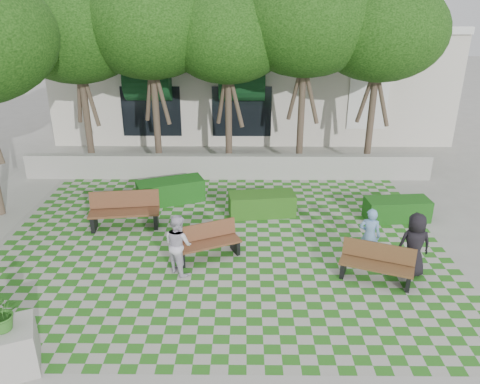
{
  "coord_description": "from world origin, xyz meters",
  "views": [
    {
      "loc": [
        0.61,
        -10.17,
        6.3
      ],
      "look_at": [
        0.5,
        1.5,
        1.4
      ],
      "focal_mm": 35.0,
      "sensor_mm": 36.0,
      "label": 1
    }
  ],
  "objects_px": {
    "hedge_midright": "(262,204)",
    "person_dark": "(414,245)",
    "bench_mid": "(207,242)",
    "hedge_midleft": "(171,191)",
    "person_blue": "(369,236)",
    "bench_west": "(125,211)",
    "planter_front": "(8,340)",
    "hedge_east": "(397,209)",
    "bench_east": "(377,264)",
    "person_white": "(178,244)"
  },
  "relations": [
    {
      "from": "hedge_midright",
      "to": "person_dark",
      "type": "height_order",
      "value": "person_dark"
    },
    {
      "from": "bench_mid",
      "to": "hedge_midleft",
      "type": "distance_m",
      "value": 3.84
    },
    {
      "from": "person_blue",
      "to": "person_dark",
      "type": "distance_m",
      "value": 1.09
    },
    {
      "from": "hedge_midleft",
      "to": "bench_mid",
      "type": "bearing_deg",
      "value": -67.43
    },
    {
      "from": "bench_west",
      "to": "planter_front",
      "type": "relative_size",
      "value": 1.3
    },
    {
      "from": "hedge_midright",
      "to": "person_dark",
      "type": "distance_m",
      "value": 4.88
    },
    {
      "from": "hedge_east",
      "to": "hedge_midright",
      "type": "xyz_separation_m",
      "value": [
        -4.09,
        0.29,
        0.02
      ]
    },
    {
      "from": "bench_east",
      "to": "planter_front",
      "type": "relative_size",
      "value": 1.12
    },
    {
      "from": "hedge_midleft",
      "to": "person_dark",
      "type": "relative_size",
      "value": 1.31
    },
    {
      "from": "bench_west",
      "to": "person_white",
      "type": "xyz_separation_m",
      "value": [
        1.9,
        -2.42,
        0.26
      ]
    },
    {
      "from": "bench_east",
      "to": "bench_mid",
      "type": "bearing_deg",
      "value": -172.68
    },
    {
      "from": "person_white",
      "to": "planter_front",
      "type": "bearing_deg",
      "value": 95.94
    },
    {
      "from": "hedge_east",
      "to": "person_white",
      "type": "bearing_deg",
      "value": -154.37
    },
    {
      "from": "bench_east",
      "to": "person_white",
      "type": "relative_size",
      "value": 1.16
    },
    {
      "from": "hedge_east",
      "to": "person_white",
      "type": "height_order",
      "value": "person_white"
    },
    {
      "from": "hedge_midright",
      "to": "hedge_midleft",
      "type": "bearing_deg",
      "value": 161.72
    },
    {
      "from": "hedge_east",
      "to": "hedge_midright",
      "type": "bearing_deg",
      "value": 175.92
    },
    {
      "from": "planter_front",
      "to": "bench_east",
      "type": "bearing_deg",
      "value": 22.08
    },
    {
      "from": "bench_mid",
      "to": "hedge_midleft",
      "type": "height_order",
      "value": "bench_mid"
    },
    {
      "from": "hedge_midright",
      "to": "planter_front",
      "type": "bearing_deg",
      "value": -125.79
    },
    {
      "from": "hedge_midright",
      "to": "person_blue",
      "type": "bearing_deg",
      "value": -46.71
    },
    {
      "from": "bench_west",
      "to": "planter_front",
      "type": "distance_m",
      "value": 5.77
    },
    {
      "from": "planter_front",
      "to": "person_blue",
      "type": "distance_m",
      "value": 8.28
    },
    {
      "from": "bench_east",
      "to": "person_dark",
      "type": "bearing_deg",
      "value": 36.5
    },
    {
      "from": "bench_west",
      "to": "person_dark",
      "type": "relative_size",
      "value": 1.28
    },
    {
      "from": "hedge_east",
      "to": "hedge_midleft",
      "type": "relative_size",
      "value": 0.89
    },
    {
      "from": "bench_west",
      "to": "hedge_midleft",
      "type": "distance_m",
      "value": 2.13
    },
    {
      "from": "bench_west",
      "to": "person_dark",
      "type": "xyz_separation_m",
      "value": [
        7.56,
        -2.5,
        0.3
      ]
    },
    {
      "from": "bench_west",
      "to": "person_blue",
      "type": "xyz_separation_m",
      "value": [
        6.64,
        -1.91,
        0.24
      ]
    },
    {
      "from": "hedge_midright",
      "to": "person_white",
      "type": "relative_size",
      "value": 1.31
    },
    {
      "from": "hedge_east",
      "to": "person_dark",
      "type": "bearing_deg",
      "value": -100.56
    },
    {
      "from": "bench_west",
      "to": "person_blue",
      "type": "height_order",
      "value": "person_blue"
    },
    {
      "from": "hedge_midright",
      "to": "planter_front",
      "type": "distance_m",
      "value": 8.12
    },
    {
      "from": "hedge_midright",
      "to": "bench_east",
      "type": "bearing_deg",
      "value": -54.1
    },
    {
      "from": "bench_west",
      "to": "hedge_east",
      "type": "bearing_deg",
      "value": -3.31
    },
    {
      "from": "bench_east",
      "to": "planter_front",
      "type": "xyz_separation_m",
      "value": [
        -7.35,
        -2.98,
        0.22
      ]
    },
    {
      "from": "bench_west",
      "to": "hedge_midleft",
      "type": "height_order",
      "value": "bench_west"
    },
    {
      "from": "bench_east",
      "to": "bench_west",
      "type": "bearing_deg",
      "value": 179.03
    },
    {
      "from": "bench_east",
      "to": "bench_west",
      "type": "relative_size",
      "value": 0.86
    },
    {
      "from": "planter_front",
      "to": "bench_mid",
      "type": "bearing_deg",
      "value": 51.05
    },
    {
      "from": "person_dark",
      "to": "person_white",
      "type": "relative_size",
      "value": 1.06
    },
    {
      "from": "bench_mid",
      "to": "bench_west",
      "type": "distance_m",
      "value": 3.06
    },
    {
      "from": "planter_front",
      "to": "hedge_midleft",
      "type": "bearing_deg",
      "value": 76.83
    },
    {
      "from": "bench_mid",
      "to": "hedge_midleft",
      "type": "bearing_deg",
      "value": 88.09
    },
    {
      "from": "bench_mid",
      "to": "person_white",
      "type": "distance_m",
      "value": 1.02
    },
    {
      "from": "bench_east",
      "to": "hedge_midright",
      "type": "distance_m",
      "value": 4.44
    },
    {
      "from": "bench_mid",
      "to": "bench_west",
      "type": "xyz_separation_m",
      "value": [
        -2.54,
        1.71,
        0.08
      ]
    },
    {
      "from": "planter_front",
      "to": "person_blue",
      "type": "height_order",
      "value": "planter_front"
    },
    {
      "from": "planter_front",
      "to": "person_white",
      "type": "xyz_separation_m",
      "value": [
        2.6,
        3.3,
        0.12
      ]
    },
    {
      "from": "bench_east",
      "to": "hedge_midleft",
      "type": "bearing_deg",
      "value": 162.05
    }
  ]
}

